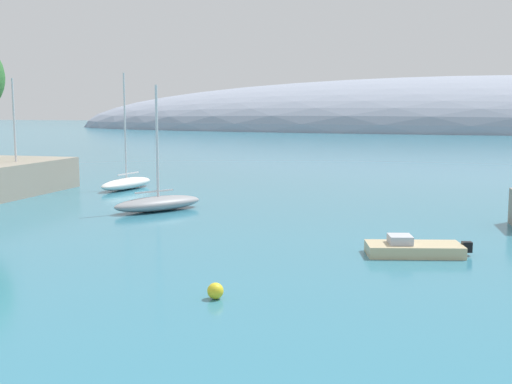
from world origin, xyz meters
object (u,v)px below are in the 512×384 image
Objects in this scene: sailboat_white_mid_mooring at (126,183)px; motorboat_sand_foreground at (413,248)px; sailboat_teal_near_shore at (17,187)px; sailboat_grey_outer_mooring at (158,203)px; mooring_buoy_yellow at (215,291)px.

motorboat_sand_foreground is at bearing 61.54° from sailboat_white_mid_mooring.
sailboat_teal_near_shore is 34.16m from motorboat_sand_foreground.
sailboat_white_mid_mooring is 1.95× the size of motorboat_sand_foreground.
sailboat_teal_near_shore is at bearing 106.01° from sailboat_grey_outer_mooring.
sailboat_white_mid_mooring is 1.17× the size of sailboat_grey_outer_mooring.
sailboat_grey_outer_mooring reaches higher than motorboat_sand_foreground.
sailboat_white_mid_mooring is at bearing -55.70° from sailboat_teal_near_shore.
sailboat_white_mid_mooring reaches higher than mooring_buoy_yellow.
sailboat_white_mid_mooring reaches higher than motorboat_sand_foreground.
sailboat_white_mid_mooring is at bearing 121.96° from mooring_buoy_yellow.
motorboat_sand_foreground is (24.05, -18.91, -0.23)m from sailboat_white_mid_mooring.
motorboat_sand_foreground is at bearing 53.75° from mooring_buoy_yellow.
sailboat_white_mid_mooring reaches higher than sailboat_grey_outer_mooring.
sailboat_white_mid_mooring is 32.93m from mooring_buoy_yellow.
sailboat_teal_near_shore is at bearing -45.77° from sailboat_white_mid_mooring.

